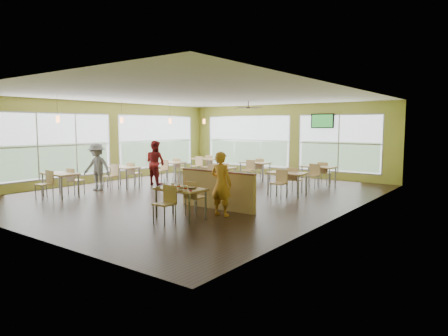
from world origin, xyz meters
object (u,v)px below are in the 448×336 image
at_px(main_table, 181,193).
at_px(half_wall_divider, 217,190).
at_px(man_plaid, 221,184).
at_px(food_basket, 192,188).

relative_size(main_table, half_wall_divider, 0.63).
bearing_deg(half_wall_divider, main_table, -90.00).
distance_m(half_wall_divider, man_plaid, 0.87).
distance_m(main_table, man_plaid, 1.05).
relative_size(main_table, man_plaid, 0.94).
xyz_separation_m(main_table, food_basket, (0.32, 0.05, 0.15)).
xyz_separation_m(half_wall_divider, food_basket, (0.32, -1.40, 0.25)).
bearing_deg(food_basket, man_plaid, 72.78).
distance_m(man_plaid, food_basket, 0.85).
relative_size(man_plaid, food_basket, 7.54).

